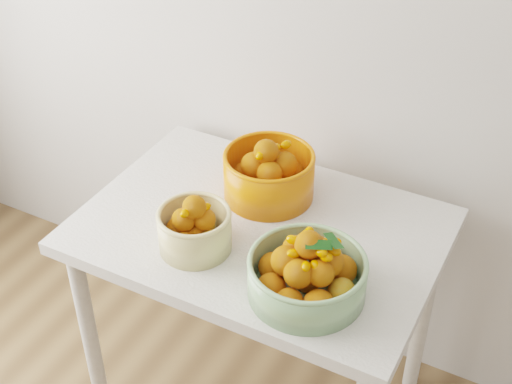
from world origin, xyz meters
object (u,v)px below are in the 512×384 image
Objects in this scene: bowl_cream at (194,229)px; bowl_green at (307,273)px; table at (260,251)px; bowl_orange at (269,174)px.

bowl_cream is 0.34m from bowl_green.
table is 3.80× the size of bowl_cream.
bowl_orange is (0.07, 0.30, 0.01)m from bowl_cream.
table is 3.04× the size of bowl_orange.
table is 0.26m from bowl_cream.
table is 3.23× the size of bowl_green.
bowl_cream is (-0.11, -0.16, 0.16)m from table.
bowl_green is (0.23, -0.18, 0.16)m from table.
bowl_cream reaches higher than table.
bowl_orange is (-0.04, 0.14, 0.17)m from table.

